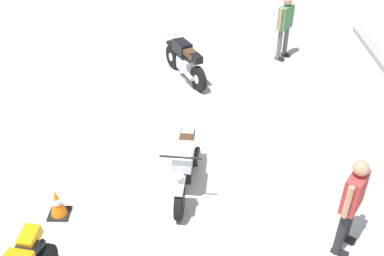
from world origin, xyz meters
name	(u,v)px	position (x,y,z in m)	size (l,w,h in m)	color
ground_plane	(226,167)	(0.00, 0.00, 0.00)	(40.00, 40.00, 0.00)	#ADAAA3
motorcycle_black_cruiser	(185,60)	(-3.67, -0.90, 0.52)	(1.89, 1.12, 1.09)	black
motorcycle_silver_cruiser	(185,164)	(0.56, -0.79, 0.52)	(2.09, 0.70, 1.09)	black
person_in_red_shirt	(352,200)	(1.93, 1.73, 0.99)	(0.59, 0.51, 1.72)	#262628
person_in_green_shirt	(285,23)	(-4.97, 1.82, 1.04)	(0.59, 0.54, 1.78)	#59595B
traffic_cone	(57,203)	(1.31, -2.94, 0.26)	(0.36, 0.36, 0.53)	black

